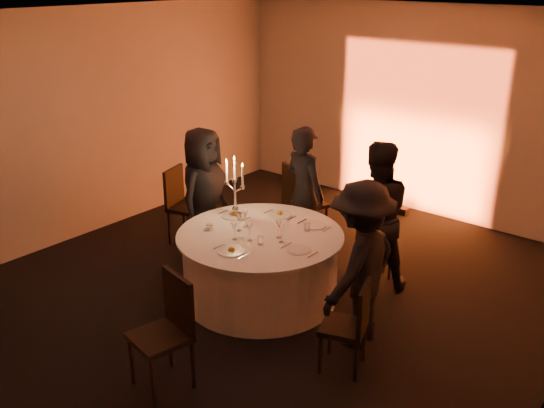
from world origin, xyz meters
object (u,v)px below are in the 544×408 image
Objects in this scene: chair_front at (168,325)px; guest_back_left at (304,194)px; chair_left at (182,201)px; coffee_cup at (209,227)px; chair_back_right at (376,230)px; candelabra at (235,195)px; guest_left at (204,195)px; guest_right at (361,265)px; chair_back_left at (300,199)px; guest_back_right at (375,216)px; banquet_table at (260,266)px; chair_right at (351,322)px.

chair_front is 2.84m from guest_back_left.
chair_left is 9.16× the size of coffee_cup.
candelabra is (-1.24, -1.08, 0.45)m from chair_back_right.
chair_left is 0.70m from guest_left.
chair_left is at bearing -102.20° from guest_right.
coffee_cup is at bearing -137.59° from chair_left.
candelabra is at bearing 84.48° from guest_back_left.
chair_front is 1.85m from guest_right.
guest_back_left reaches higher than chair_back_left.
guest_right reaches higher than chair_back_left.
chair_front is at bearing -63.59° from candelabra.
chair_left is 1.50m from coffee_cup.
guest_right is (2.45, -0.35, -0.02)m from guest_left.
guest_right is 2.31× the size of candelabra.
candelabra is (-1.36, -0.81, 0.16)m from guest_back_right.
chair_back_left is at bearing 92.34° from coffee_cup.
coffee_cup is 0.15× the size of candelabra.
chair_back_right is at bearing -169.32° from chair_back_left.
guest_back_left is (1.53, 0.63, 0.28)m from chair_left.
banquet_table is 1.24m from guest_back_left.
guest_left is at bearing -124.55° from chair_left.
chair_left reaches higher than banquet_table.
chair_back_left is 0.63× the size of guest_left.
chair_front is 2.10m from candelabra.
guest_back_right is 1.04× the size of guest_right.
guest_right is at bearing 6.79° from coffee_cup.
chair_back_right is at bearing 41.07° from candelabra.
guest_right is 1.80m from coffee_cup.
guest_left is 1.00× the size of guest_back_left.
guest_back_right reaches higher than chair_front.
chair_left is 3.12m from guest_right.
guest_left is at bearing 139.71° from chair_front.
guest_back_right is (0.81, 1.01, 0.48)m from banquet_table.
guest_back_right is 2.40× the size of candelabra.
guest_right is (0.48, -1.06, -0.03)m from guest_back_right.
chair_right is (3.25, -0.97, -0.08)m from chair_left.
chair_left reaches higher than coffee_cup.
guest_left is at bearing 2.43° from chair_back_right.
chair_left is 0.58× the size of guest_back_right.
guest_left reaches higher than coffee_cup.
candelabra reaches higher than chair_right.
guest_back_right is at bearing 44.17° from coffee_cup.
chair_back_left is at bearing -152.95° from chair_right.
coffee_cup is (-0.25, -1.38, -0.05)m from guest_back_left.
guest_back_left is at bearing 79.62° from coffee_cup.
guest_right is (1.28, -0.05, 0.44)m from banquet_table.
guest_left is 15.36× the size of coffee_cup.
guest_left reaches higher than chair_back_right.
candelabra is at bearing -100.03° from guest_right.
guest_back_right reaches higher than guest_back_left.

